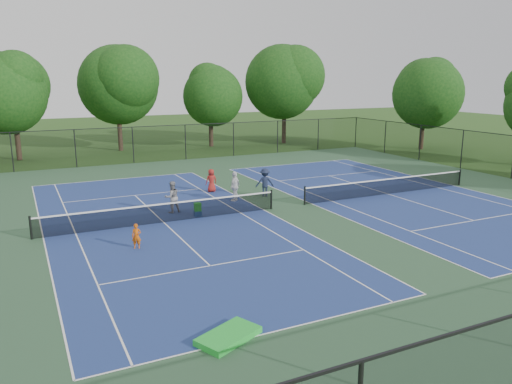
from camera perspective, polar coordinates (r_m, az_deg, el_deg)
name	(u,v)px	position (r m, az deg, el deg)	size (l,w,h in m)	color
ground	(288,207)	(27.51, 3.70, -1.71)	(140.00, 140.00, 0.00)	#234716
court_pad	(288,207)	(27.51, 3.70, -1.71)	(36.00, 36.00, 0.01)	#305636
tennis_court_left	(164,221)	(24.91, -10.49, -3.26)	(12.00, 23.83, 1.07)	navy
tennis_court_right	(388,193)	(31.45, 14.87, -0.07)	(12.00, 23.83, 1.07)	navy
perimeter_fence	(289,178)	(27.15, 3.75, 1.56)	(36.08, 36.08, 3.02)	black
tree_back_a	(12,89)	(47.14, -26.11, 10.57)	(6.80, 6.80, 9.15)	#2D2116
tree_back_b	(117,81)	(49.98, -15.62, 12.10)	(7.60, 7.60, 10.03)	#2D2116
tree_back_c	(210,92)	(51.46, -5.26, 11.29)	(6.00, 6.00, 8.40)	#2D2116
tree_back_d	(285,79)	(53.91, 3.28, 12.82)	(7.80, 7.80, 10.37)	#2D2116
tree_side_e	(425,89)	(51.85, 18.76, 11.04)	(6.60, 6.60, 8.87)	#2D2116
child_player	(136,236)	(21.37, -13.50, -4.94)	(0.39, 0.25, 1.06)	#D3570E
instructor	(172,197)	(26.48, -9.57, -0.58)	(0.82, 0.64, 1.69)	gray
bystander_a	(235,186)	(28.63, -2.42, 0.66)	(1.01, 0.42, 1.72)	silver
bystander_b	(265,182)	(29.72, 1.01, 1.10)	(1.10, 0.63, 1.70)	#1B233C
bystander_c	(211,181)	(31.02, -5.12, 1.32)	(0.71, 0.46, 1.44)	maroon
ball_crate	(198,214)	(25.79, -6.68, -2.46)	(0.36, 0.33, 0.28)	navy
ball_hopper	(198,207)	(25.70, -6.70, -1.70)	(0.34, 0.28, 0.43)	green
green_tarp	(228,336)	(14.14, -3.17, -16.12)	(1.75, 0.96, 0.19)	#1DAB18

